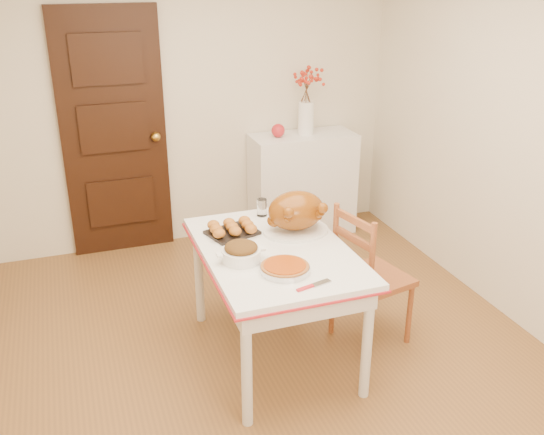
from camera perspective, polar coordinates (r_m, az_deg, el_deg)
name	(u,v)px	position (r m, az deg, el deg)	size (l,w,h in m)	color
floor	(273,356)	(4.00, 0.10, -12.95)	(3.50, 4.00, 0.00)	brown
wall_back	(195,102)	(5.28, -7.28, 10.79)	(3.50, 0.00, 2.50)	beige
wall_front	(514,390)	(1.87, 21.85, -14.89)	(3.50, 0.00, 2.50)	beige
wall_right	(525,144)	(4.31, 22.77, 6.41)	(0.00, 4.00, 2.50)	beige
door_back	(114,135)	(5.21, -14.68, 7.56)	(0.85, 0.06, 2.06)	black
sideboard	(302,184)	(5.56, 2.88, 3.16)	(0.93, 0.42, 0.93)	white
kitchen_table	(275,303)	(3.81, 0.25, -8.07)	(0.87, 1.27, 0.76)	white
chair_oak	(373,275)	(3.99, 9.50, -5.37)	(0.42, 0.42, 0.95)	#994F28
berry_vase	(306,100)	(5.36, 3.27, 10.98)	(0.31, 0.31, 0.61)	white
apple	(278,131)	(5.32, 0.58, 8.22)	(0.12, 0.12, 0.12)	red
turkey_platter	(296,213)	(3.79, 2.29, 0.46)	(0.42, 0.34, 0.27)	brown
pumpkin_pie	(285,267)	(3.35, 1.22, -4.70)	(0.28, 0.28, 0.06)	#973608
stuffing_dish	(241,252)	(3.46, -2.93, -3.28)	(0.29, 0.23, 0.11)	#5D3614
rolls_tray	(232,228)	(3.81, -3.79, -1.02)	(0.29, 0.23, 0.08)	#9E611D
pie_server	(314,285)	(3.23, 3.96, -6.38)	(0.22, 0.06, 0.01)	silver
carving_knife	(263,264)	(3.44, -0.90, -4.38)	(0.25, 0.06, 0.01)	silver
drinking_glass	(262,207)	(4.07, -0.96, 0.95)	(0.07, 0.07, 0.12)	white
shaker_pair	(292,207)	(4.12, 1.86, 1.03)	(0.10, 0.04, 0.09)	white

